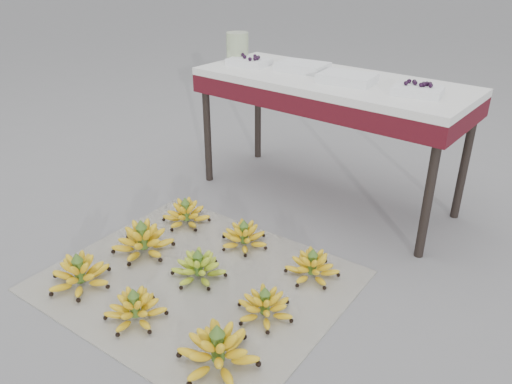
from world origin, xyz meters
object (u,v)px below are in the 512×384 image
Objects in this scene: bunch_front_left at (80,274)px; bunch_mid_center at (198,268)px; bunch_front_right at (218,351)px; vendor_table at (330,92)px; bunch_mid_left at (143,241)px; bunch_back_center at (244,237)px; tray_right at (347,78)px; tray_left at (302,67)px; glass_jar at (237,47)px; bunch_back_left at (186,214)px; bunch_mid_right at (265,306)px; newspaper_mat at (198,281)px; bunch_front_center at (135,309)px; bunch_back_right at (312,267)px; tray_far_right at (418,90)px; tray_far_left at (249,62)px.

bunch_front_left reaches higher than bunch_mid_center.
bunch_front_right is 0.21× the size of vendor_table.
bunch_front_right is 0.97× the size of bunch_mid_left.
tray_right is (0.13, 0.67, 0.68)m from bunch_back_center.
bunch_front_right is (0.78, 0.04, 0.00)m from bunch_front_left.
bunch_back_center is 0.85× the size of tray_left.
glass_jar reaches higher than vendor_table.
bunch_front_left is at bearing -109.66° from tray_right.
bunch_back_left is (-0.81, 0.63, -0.01)m from bunch_front_right.
bunch_mid_right is 1.53× the size of glass_jar.
newspaper_mat is 1.48m from glass_jar.
bunch_front_center is at bearing -81.90° from tray_left.
bunch_mid_left reaches higher than bunch_back_center.
bunch_front_left is at bearing -148.41° from bunch_back_right.
vendor_table is (-0.00, 1.06, 0.63)m from newspaper_mat.
bunch_back_left is at bearing 138.35° from bunch_front_center.
newspaper_mat is 4.47× the size of bunch_back_right.
bunch_back_left is (-0.78, 0.33, 0.00)m from bunch_mid_right.
tray_right is at bearing 109.83° from bunch_mid_right.
vendor_table is 5.09× the size of tray_left.
bunch_back_left is at bearing -118.85° from vendor_table.
bunch_back_left reaches higher than bunch_mid_right.
bunch_back_right is (0.38, 0.34, 0.05)m from newspaper_mat.
tray_far_right is (0.10, 0.68, 0.67)m from bunch_back_right.
tray_far_right is 1.50× the size of glass_jar.
bunch_back_right is 1.12× the size of tray_far_right.
bunch_back_center is at bearing -52.66° from tray_far_left.
tray_left is at bearing 101.01° from newspaper_mat.
newspaper_mat is 4.08× the size of bunch_front_left.
tray_far_right is (1.01, 0.01, -0.00)m from tray_far_left.
tray_far_right reaches higher than bunch_back_left.
glass_jar is (-0.13, 0.05, 0.06)m from tray_far_left.
bunch_front_right is at bearing -77.48° from tray_right.
bunch_back_right reaches higher than newspaper_mat.
bunch_front_left is 1.23× the size of tray_far_left.
bunch_mid_left is at bearing -174.94° from bunch_mid_right.
bunch_front_center is 0.78m from bunch_back_right.
bunch_mid_right is 0.87× the size of tray_left.
glass_jar reaches higher than tray_left.
newspaper_mat is at bearing -115.32° from tray_far_right.
bunch_mid_center is 0.33m from bunch_back_center.
vendor_table is at bearing 176.21° from tray_far_right.
glass_jar is (-0.30, 1.06, 0.73)m from bunch_mid_left.
bunch_mid_center is at bearing -90.31° from vendor_table.
bunch_mid_center is at bearing -97.05° from tray_right.
bunch_mid_center is at bearing -116.21° from tray_far_right.
tray_left is at bearing 117.50° from bunch_back_right.
tray_far_right is at bearing 50.96° from bunch_back_center.
tray_right is (0.52, 0.69, 0.67)m from bunch_back_left.
tray_far_right is at bearing 89.32° from bunch_mid_right.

